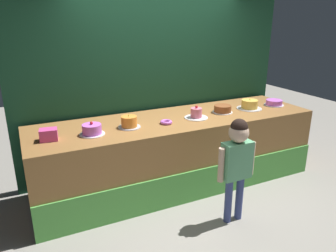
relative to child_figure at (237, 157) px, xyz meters
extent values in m
plane|color=gray|center=(-0.17, 0.54, -0.78)|extent=(12.00, 12.00, 0.00)
cube|color=#9E6B38|center=(-0.17, 1.06, -0.31)|extent=(3.78, 1.05, 0.94)
cube|color=#59B24C|center=(-0.17, 0.53, -0.57)|extent=(3.78, 0.02, 0.42)
cube|color=#19472D|center=(-0.17, 1.69, 0.77)|extent=(4.02, 0.08, 3.09)
cylinder|color=#3F4C8C|center=(-0.07, 0.00, -0.51)|extent=(0.08, 0.08, 0.53)
cylinder|color=#3F4C8C|center=(0.07, 0.00, -0.51)|extent=(0.08, 0.08, 0.53)
cube|color=#66B27F|center=(0.00, 0.00, -0.04)|extent=(0.33, 0.15, 0.42)
cylinder|color=beige|center=(-0.20, 0.00, -0.05)|extent=(0.07, 0.07, 0.38)
cylinder|color=beige|center=(0.20, 0.00, -0.05)|extent=(0.07, 0.07, 0.38)
sphere|color=beige|center=(0.00, 0.00, 0.28)|extent=(0.21, 0.21, 0.21)
sphere|color=black|center=(0.00, 0.00, 0.34)|extent=(0.18, 0.18, 0.18)
cube|color=#E8489A|center=(-1.78, 0.95, 0.22)|extent=(0.20, 0.17, 0.13)
torus|color=#CC66D8|center=(-0.40, 0.91, 0.18)|extent=(0.15, 0.15, 0.04)
cylinder|color=white|center=(-1.32, 0.93, 0.17)|extent=(0.28, 0.28, 0.01)
cylinder|color=#CC66D8|center=(-1.32, 0.93, 0.23)|extent=(0.22, 0.22, 0.11)
sphere|color=red|center=(-1.32, 0.93, 0.30)|extent=(0.03, 0.03, 0.03)
cylinder|color=silver|center=(-0.86, 0.98, 0.17)|extent=(0.27, 0.27, 0.01)
cylinder|color=orange|center=(-0.86, 0.98, 0.24)|extent=(0.19, 0.19, 0.13)
cone|color=#F2E566|center=(-0.86, 0.98, 0.32)|extent=(0.02, 0.02, 0.04)
cylinder|color=white|center=(0.06, 0.96, 0.17)|extent=(0.31, 0.31, 0.01)
cylinder|color=pink|center=(0.06, 0.96, 0.23)|extent=(0.15, 0.15, 0.12)
sphere|color=red|center=(0.06, 0.96, 0.31)|extent=(0.04, 0.04, 0.04)
cylinder|color=white|center=(0.52, 1.02, 0.17)|extent=(0.28, 0.28, 0.01)
cylinder|color=brown|center=(0.52, 1.02, 0.22)|extent=(0.24, 0.24, 0.09)
cylinder|color=silver|center=(0.98, 1.01, 0.17)|extent=(0.36, 0.36, 0.01)
cylinder|color=#F2BF4C|center=(0.98, 1.01, 0.23)|extent=(0.23, 0.23, 0.12)
cone|color=#F2E566|center=(0.98, 1.01, 0.31)|extent=(0.02, 0.02, 0.04)
cylinder|color=white|center=(1.43, 1.01, 0.17)|extent=(0.29, 0.29, 0.01)
cylinder|color=#CC66D8|center=(1.43, 1.01, 0.21)|extent=(0.24, 0.24, 0.07)
camera|label=1|loc=(-2.03, -2.51, 1.42)|focal=34.40mm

